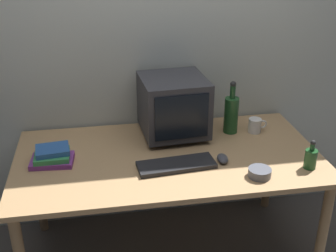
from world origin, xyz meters
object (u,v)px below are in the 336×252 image
(computer_mouse, at_px, (223,159))
(keyboard, at_px, (176,165))
(bottle_short, at_px, (311,158))
(mug, at_px, (255,125))
(book_stack, at_px, (52,156))
(cd_spindle, at_px, (260,173))
(crt_monitor, at_px, (173,106))
(bottle_tall, at_px, (231,113))

(computer_mouse, bearing_deg, keyboard, -171.13)
(bottle_short, height_order, mug, bottle_short)
(keyboard, xyz_separation_m, book_stack, (-0.66, 0.16, 0.03))
(bottle_short, height_order, cd_spindle, bottle_short)
(mug, bearing_deg, crt_monitor, 174.51)
(book_stack, bearing_deg, mug, 8.06)
(crt_monitor, relative_size, computer_mouse, 4.12)
(crt_monitor, bearing_deg, cd_spindle, -57.44)
(computer_mouse, distance_m, bottle_short, 0.47)
(mug, bearing_deg, book_stack, -171.94)
(computer_mouse, relative_size, book_stack, 0.42)
(crt_monitor, distance_m, bottle_short, 0.84)
(bottle_short, xyz_separation_m, mug, (-0.14, 0.47, -0.02))
(crt_monitor, xyz_separation_m, book_stack, (-0.71, -0.22, -0.15))
(keyboard, height_order, computer_mouse, computer_mouse)
(crt_monitor, bearing_deg, book_stack, -162.66)
(computer_mouse, relative_size, bottle_tall, 0.30)
(computer_mouse, xyz_separation_m, bottle_tall, (0.15, 0.35, 0.11))
(keyboard, height_order, bottle_tall, bottle_tall)
(mug, distance_m, cd_spindle, 0.53)
(keyboard, bearing_deg, bottle_tall, 36.59)
(bottle_tall, relative_size, mug, 2.80)
(bottle_tall, height_order, mug, bottle_tall)
(crt_monitor, relative_size, book_stack, 1.72)
(keyboard, bearing_deg, bottle_short, -15.49)
(crt_monitor, height_order, keyboard, crt_monitor)
(bottle_tall, distance_m, mug, 0.17)
(crt_monitor, height_order, computer_mouse, crt_monitor)
(crt_monitor, distance_m, mug, 0.54)
(bottle_tall, bearing_deg, book_stack, -169.30)
(crt_monitor, relative_size, bottle_tall, 1.22)
(keyboard, xyz_separation_m, bottle_tall, (0.41, 0.37, 0.11))
(bottle_tall, xyz_separation_m, mug, (0.15, -0.03, -0.08))
(mug, xyz_separation_m, cd_spindle, (-0.16, -0.51, -0.02))
(crt_monitor, distance_m, book_stack, 0.76)
(bottle_tall, distance_m, book_stack, 1.10)
(keyboard, height_order, bottle_short, bottle_short)
(keyboard, bearing_deg, crt_monitor, 77.20)
(mug, bearing_deg, keyboard, -149.20)
(computer_mouse, bearing_deg, crt_monitor, 124.97)
(bottle_tall, relative_size, book_stack, 1.41)
(keyboard, xyz_separation_m, mug, (0.57, 0.34, 0.03))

